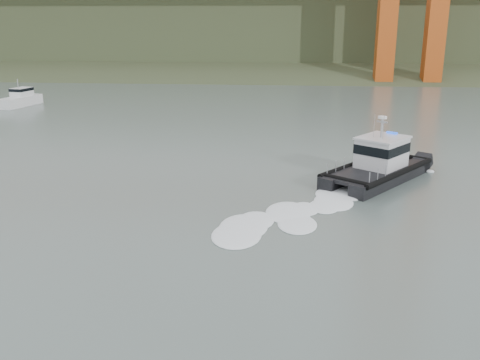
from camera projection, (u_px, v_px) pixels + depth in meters
name	position (u px, v px, depth m)	size (l,w,h in m)	color
ground	(233.00, 286.00, 22.16)	(400.00, 400.00, 0.00)	#505F5A
headlands	(283.00, 34.00, 139.79)	(500.00, 105.36, 27.12)	#303E23
patrol_boat	(379.00, 164.00, 36.61)	(8.44, 9.57, 4.57)	black
motorboat	(20.00, 99.00, 68.32)	(3.41, 6.75, 3.55)	silver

